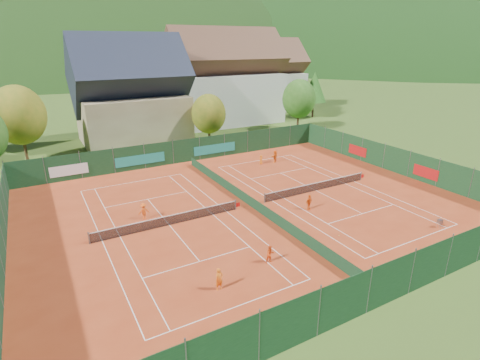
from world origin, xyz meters
name	(u,v)px	position (x,y,z in m)	size (l,w,h in m)	color
ground	(250,206)	(0.00, 0.00, -0.02)	(600.00, 600.00, 0.00)	#345119
clay_pad	(250,206)	(0.00, 0.00, 0.01)	(40.00, 32.00, 0.01)	#A23517
court_markings_left	(169,225)	(-8.00, 0.00, 0.01)	(11.03, 23.83, 0.00)	white
court_markings_right	(316,191)	(8.00, 0.00, 0.01)	(11.03, 23.83, 0.00)	white
tennis_net_left	(171,220)	(-7.85, 0.00, 0.51)	(13.30, 0.10, 1.02)	#59595B
tennis_net_right	(317,186)	(8.15, 0.00, 0.51)	(13.30, 0.10, 1.02)	#59595B
court_divider	(250,201)	(0.00, 0.00, 0.50)	(0.03, 28.80, 1.00)	#13351E
fence_north	(183,151)	(-0.46, 15.99, 1.47)	(40.00, 0.10, 3.00)	#14371C
fence_south	(391,282)	(0.00, -16.00, 1.50)	(40.00, 0.04, 3.00)	#13341A
fence_west	(1,245)	(-20.00, 0.00, 1.50)	(0.04, 32.00, 3.00)	#133520
fence_east	(396,160)	(20.00, 0.05, 1.48)	(0.09, 32.00, 3.00)	#153A1C
chalet	(132,98)	(-3.00, 30.00, 6.62)	(16.20, 12.00, 16.00)	tan
hotel_block_a	(225,83)	(16.00, 36.00, 7.38)	(21.60, 11.00, 17.25)	silver
hotel_block_b	(265,80)	(30.00, 44.00, 6.62)	(17.28, 10.00, 15.50)	silver
tree_west_mid	(18,115)	(-18.00, 26.00, 6.07)	(6.44, 6.44, 9.78)	#4B301A
tree_center	(209,114)	(6.00, 22.00, 4.72)	(5.01, 5.01, 7.60)	#4C311B
tree_east_front	(299,99)	(24.00, 24.00, 5.39)	(5.72, 5.72, 8.69)	#422717
tree_east_mid	(314,87)	(34.00, 32.00, 6.06)	(5.04, 5.04, 9.00)	#4B2E1A
tree_east_back	(259,82)	(26.00, 40.00, 6.74)	(7.15, 7.15, 10.86)	#4B321B
mountain_backdrop	(109,127)	(28.54, 233.48, -39.64)	(820.00, 530.00, 242.00)	black
ball_hopper	(440,221)	(11.59, -11.45, 0.56)	(0.34, 0.34, 0.80)	slate
loose_ball_0	(174,269)	(-9.89, -6.40, 0.03)	(0.07, 0.07, 0.07)	#CCD833
loose_ball_1	(339,235)	(3.26, -8.43, 0.03)	(0.07, 0.07, 0.07)	#CCD833
loose_ball_2	(234,184)	(1.46, 5.85, 0.03)	(0.07, 0.07, 0.07)	#CCD833
loose_ball_3	(172,182)	(-4.30, 9.87, 0.03)	(0.07, 0.07, 0.07)	#CCD833
player_left_near	(219,279)	(-8.19, -9.92, 0.76)	(0.55, 0.36, 1.51)	orange
player_left_mid	(270,254)	(-3.71, -8.93, 0.66)	(0.65, 0.50, 1.33)	#EE4F15
player_left_far	(144,211)	(-9.50, 2.30, 0.74)	(0.96, 0.55, 1.48)	#F75916
player_right_near	(309,202)	(4.33, -3.29, 0.75)	(0.87, 0.36, 1.49)	orange
player_right_far_a	(261,160)	(7.80, 10.43, 0.60)	(0.59, 0.38, 1.20)	orange
player_right_far_b	(275,156)	(9.82, 10.29, 0.78)	(1.46, 0.46, 1.57)	orange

